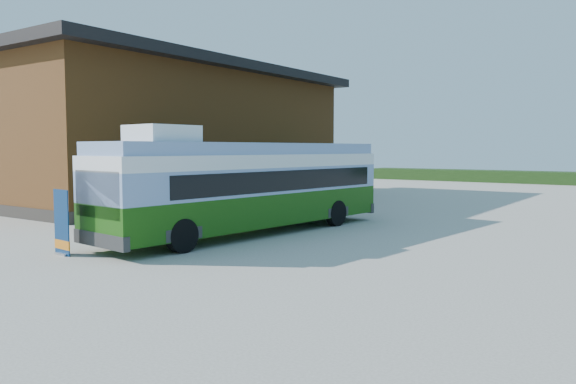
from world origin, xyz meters
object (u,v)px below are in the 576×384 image
Objects in this scene: bus at (250,184)px; banner at (62,228)px; person_b at (236,194)px; person_a at (181,194)px; picnic_table at (220,205)px; slurry_tanker at (300,175)px.

bus reaches higher than banner.
person_a is at bearing 0.62° from person_b.
banner is 11.61m from person_b.
bus is 4.22m from picnic_table.
person_a is 0.32× the size of slurry_tanker.
banner is (-1.77, -6.04, -0.98)m from bus.
bus is at bearing 49.34° from person_b.
banner is 8.61m from person_a.
picnic_table is at bearing 152.87° from bus.
slurry_tanker reaches higher than picnic_table.
bus reaches higher than picnic_table.
banner is 8.43m from picnic_table.
bus reaches higher than person_a.
bus is at bearing -85.38° from slurry_tanker.
picnic_table is at bearing -97.69° from slurry_tanker.
banner is 0.90× the size of person_a.
person_a is 9.89m from slurry_tanker.
banner is at bearing 21.24° from person_b.
person_a reaches higher than picnic_table.
bus reaches higher than person_b.
person_b is (-1.54, 2.89, 0.19)m from picnic_table.
person_b is (-3.18, 11.17, 0.06)m from banner.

